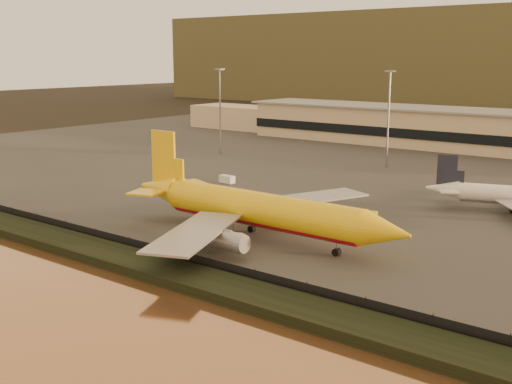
% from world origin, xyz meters
% --- Properties ---
extents(ground, '(900.00, 900.00, 0.00)m').
position_xyz_m(ground, '(0.00, 0.00, 0.00)').
color(ground, black).
rests_on(ground, ground).
extents(embankment, '(320.00, 7.00, 1.40)m').
position_xyz_m(embankment, '(0.00, -17.00, 0.70)').
color(embankment, black).
rests_on(embankment, ground).
extents(tarmac, '(320.00, 220.00, 0.20)m').
position_xyz_m(tarmac, '(0.00, 95.00, 0.10)').
color(tarmac, '#2D2D2D').
rests_on(tarmac, ground).
extents(perimeter_fence, '(300.00, 0.05, 2.20)m').
position_xyz_m(perimeter_fence, '(0.00, -13.00, 1.30)').
color(perimeter_fence, black).
rests_on(perimeter_fence, tarmac).
extents(terminal_building, '(202.00, 25.00, 12.60)m').
position_xyz_m(terminal_building, '(-14.52, 125.55, 6.25)').
color(terminal_building, '#C9AF8C').
rests_on(terminal_building, tarmac).
extents(apron_light_masts, '(152.20, 12.20, 25.40)m').
position_xyz_m(apron_light_masts, '(15.00, 75.00, 15.70)').
color(apron_light_masts, slate).
rests_on(apron_light_masts, tarmac).
extents(dhl_cargo_jet, '(53.63, 52.77, 16.08)m').
position_xyz_m(dhl_cargo_jet, '(4.55, 4.62, 5.00)').
color(dhl_cargo_jet, yellow).
rests_on(dhl_cargo_jet, tarmac).
extents(gse_vehicle_yellow, '(4.46, 2.80, 1.86)m').
position_xyz_m(gse_vehicle_yellow, '(13.22, 25.29, 1.13)').
color(gse_vehicle_yellow, yellow).
rests_on(gse_vehicle_yellow, tarmac).
extents(gse_vehicle_white, '(3.91, 1.99, 1.71)m').
position_xyz_m(gse_vehicle_white, '(-29.60, 37.33, 1.05)').
color(gse_vehicle_white, white).
rests_on(gse_vehicle_white, tarmac).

